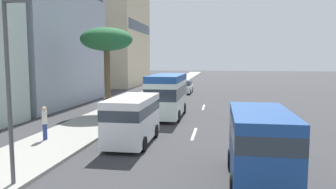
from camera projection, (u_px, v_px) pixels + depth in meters
ground_plane at (206, 101)px, 34.04m from camera, size 198.00×198.00×0.00m
sidewalk_right at (142, 99)px, 35.13m from camera, size 162.00×3.82×0.15m
lane_stripe_mid at (194, 134)px, 18.99m from camera, size 3.20×0.16×0.01m
lane_stripe_far at (204, 107)px, 29.68m from camera, size 3.20×0.16×0.01m
van_lead at (133, 117)px, 16.74m from camera, size 4.81×2.06×2.42m
car_second at (185, 87)px, 42.42m from camera, size 4.59×1.79×1.63m
van_third at (260, 142)px, 11.40m from camera, size 4.77×2.15×2.55m
minibus_fourth at (167, 94)px, 24.54m from camera, size 6.49×2.39×3.22m
pedestrian_near_lamp at (105, 107)px, 22.73m from camera, size 0.32×0.38×1.63m
pedestrian_mid_block at (45, 121)px, 16.85m from camera, size 0.38×0.33×1.77m
palm_tree at (107, 41)px, 25.97m from camera, size 4.17×4.17×6.78m
street_lamp at (11, 68)px, 10.52m from camera, size 0.24×0.97×6.25m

